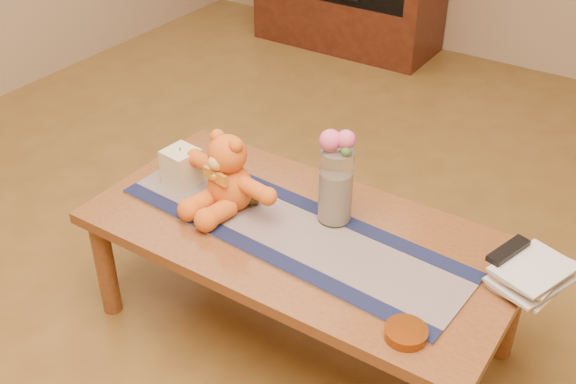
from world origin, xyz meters
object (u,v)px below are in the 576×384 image
Objects in this scene: teddy_bear at (230,172)px; glass_vase at (336,186)px; bronze_ball at (252,196)px; amber_dish at (406,333)px; pillar_candle at (182,167)px; tv_remote at (508,250)px; book_bottom at (506,269)px.

teddy_bear is 0.35m from glass_vase.
teddy_bear reaches higher than bronze_ball.
pillar_candle is at bearing 166.05° from amber_dish.
tv_remote is (0.89, 0.17, -0.05)m from teddy_bear.
pillar_candle is 0.57m from glass_vase.
book_bottom is at bearing 90.00° from tv_remote.
teddy_bear is 1.46× the size of glass_vase.
tv_remote is at bearing 71.68° from amber_dish.
glass_vase is 1.17× the size of book_bottom.
teddy_bear reaches higher than book_bottom.
bronze_ball is 0.55× the size of amber_dish.
glass_vase is at bearing 10.50° from pillar_candle.
teddy_bear is at bearing -152.68° from tv_remote.
book_bottom is at bearing 20.89° from teddy_bear.
bronze_ball is (0.28, 0.03, -0.03)m from pillar_candle.
glass_vase is at bearing 29.12° from teddy_bear.
pillar_candle is at bearing -174.33° from teddy_bear.
teddy_bear is 0.91m from tv_remote.
pillar_candle reaches higher than bronze_ball.
book_bottom is (1.12, 0.16, -0.06)m from pillar_candle.
tv_remote is at bearing 8.86° from bronze_ball.
glass_vase is at bearing -158.28° from tv_remote.
glass_vase reaches higher than pillar_candle.
glass_vase is (0.33, 0.12, 0.00)m from teddy_bear.
pillar_candle reaches higher than tv_remote.
pillar_candle is 1.13m from book_bottom.
tv_remote is (1.11, 0.15, 0.01)m from pillar_candle.
pillar_candle reaches higher than book_bottom.
tv_remote reaches higher than bronze_ball.
glass_vase is (0.56, 0.10, 0.06)m from pillar_candle.
glass_vase is 2.20× the size of amber_dish.
pillar_candle is (-0.23, 0.02, -0.06)m from teddy_bear.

